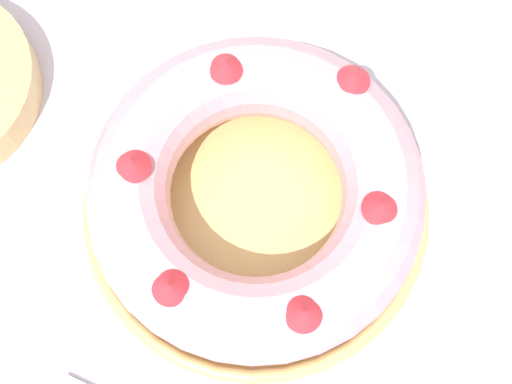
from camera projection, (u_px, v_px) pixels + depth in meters
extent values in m
plane|color=brown|center=(249.00, 324.00, 1.30)|extent=(8.00, 8.00, 0.00)
cube|color=silver|center=(241.00, 227.00, 0.63)|extent=(1.27, 1.29, 0.03)
cylinder|color=tan|center=(256.00, 210.00, 0.61)|extent=(0.28, 0.28, 0.01)
torus|color=tan|center=(256.00, 206.00, 0.60)|extent=(0.29, 0.29, 0.01)
torus|color=#E09EAD|center=(256.00, 192.00, 0.56)|extent=(0.27, 0.27, 0.07)
cone|color=red|center=(354.00, 76.00, 0.55)|extent=(0.04, 0.04, 0.01)
cone|color=red|center=(226.00, 65.00, 0.55)|extent=(0.04, 0.04, 0.01)
cone|color=red|center=(132.00, 163.00, 0.53)|extent=(0.03, 0.03, 0.01)
cone|color=red|center=(170.00, 286.00, 0.50)|extent=(0.04, 0.04, 0.01)
cone|color=red|center=(304.00, 313.00, 0.49)|extent=(0.04, 0.04, 0.01)
cone|color=red|center=(381.00, 206.00, 0.52)|extent=(0.03, 0.03, 0.01)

